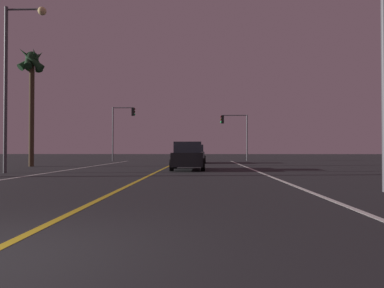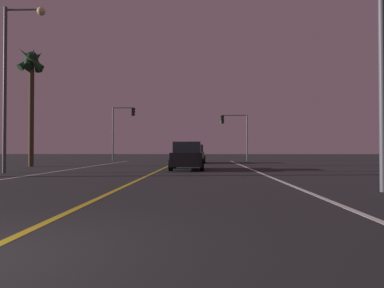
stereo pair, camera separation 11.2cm
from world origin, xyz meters
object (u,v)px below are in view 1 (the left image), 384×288
(traffic_light_near_left, at_px, (123,122))
(street_lamp_left_mid, at_px, (15,68))
(car_ahead_far, at_px, (195,154))
(car_lead_same_lane, at_px, (188,156))
(street_lamp_right_near, at_px, (367,16))
(traffic_light_near_right, at_px, (234,127))
(palm_tree_left_mid, at_px, (32,71))

(traffic_light_near_left, relative_size, street_lamp_left_mid, 0.68)
(street_lamp_left_mid, bearing_deg, car_ahead_far, 57.30)
(car_lead_same_lane, relative_size, street_lamp_right_near, 0.53)
(car_ahead_far, height_order, street_lamp_right_near, street_lamp_right_near)
(traffic_light_near_left, bearing_deg, street_lamp_right_near, -64.31)
(traffic_light_near_right, distance_m, traffic_light_near_left, 12.36)
(car_lead_same_lane, relative_size, palm_tree_left_mid, 0.49)
(street_lamp_right_near, distance_m, street_lamp_left_mid, 16.64)
(palm_tree_left_mid, bearing_deg, street_lamp_left_mid, -69.76)
(car_lead_same_lane, bearing_deg, street_lamp_left_mid, 109.82)
(car_ahead_far, xyz_separation_m, palm_tree_left_mid, (-11.88, -7.02, 6.23))
(car_lead_same_lane, xyz_separation_m, palm_tree_left_mid, (-11.73, 4.03, 6.23))
(traffic_light_near_left, bearing_deg, palm_tree_left_mid, -105.62)
(car_ahead_far, xyz_separation_m, street_lamp_right_near, (5.53, -22.08, 4.32))
(traffic_light_near_left, xyz_separation_m, street_lamp_right_near, (13.67, -28.42, 0.77))
(car_ahead_far, bearing_deg, traffic_light_near_left, 52.07)
(street_lamp_right_near, relative_size, palm_tree_left_mid, 0.92)
(car_ahead_far, height_order, street_lamp_left_mid, street_lamp_left_mid)
(car_ahead_far, bearing_deg, palm_tree_left_mid, 120.60)
(car_ahead_far, xyz_separation_m, traffic_light_near_left, (-8.14, 6.34, 3.55))
(traffic_light_near_right, xyz_separation_m, traffic_light_near_left, (-12.35, -0.00, 0.57))
(car_lead_same_lane, height_order, street_lamp_left_mid, street_lamp_left_mid)
(street_lamp_right_near, bearing_deg, traffic_light_near_left, -64.31)
(street_lamp_right_near, bearing_deg, car_ahead_far, -75.94)
(car_lead_same_lane, bearing_deg, street_lamp_right_near, -152.74)
(car_lead_same_lane, height_order, car_ahead_far, same)
(traffic_light_near_right, bearing_deg, car_ahead_far, 56.44)
(street_lamp_left_mid, height_order, palm_tree_left_mid, palm_tree_left_mid)
(car_lead_same_lane, bearing_deg, traffic_light_near_right, -14.06)
(car_ahead_far, height_order, palm_tree_left_mid, palm_tree_left_mid)
(street_lamp_right_near, xyz_separation_m, palm_tree_left_mid, (-17.40, 15.05, 1.91))
(car_lead_same_lane, xyz_separation_m, traffic_light_near_left, (-7.99, 17.40, 3.55))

